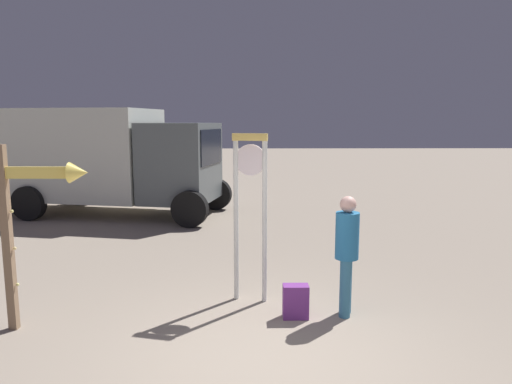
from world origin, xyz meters
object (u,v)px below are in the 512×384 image
object	(u,v)px
person_near_clock	(347,250)
backpack	(296,302)
standing_clock	(250,199)
arrow_sign	(35,208)
box_truck_near	(101,157)

from	to	relation	value
person_near_clock	backpack	xyz separation A→B (m)	(-0.67, -0.08, -0.68)
standing_clock	arrow_sign	distance (m)	2.75
arrow_sign	backpack	bearing A→B (deg)	5.13
standing_clock	person_near_clock	bearing A→B (deg)	-23.82
person_near_clock	arrow_sign	bearing A→B (deg)	-174.56
box_truck_near	standing_clock	bearing A→B (deg)	-57.79
person_near_clock	box_truck_near	distance (m)	8.85
arrow_sign	person_near_clock	size ratio (longest dim) A/B	1.43
box_truck_near	backpack	bearing A→B (deg)	-56.71
person_near_clock	backpack	size ratio (longest dim) A/B	3.60
standing_clock	box_truck_near	xyz separation A→B (m)	(-4.07, 6.46, 0.12)
standing_clock	arrow_sign	size ratio (longest dim) A/B	1.05
standing_clock	arrow_sign	bearing A→B (deg)	-160.36
standing_clock	backpack	size ratio (longest dim) A/B	5.36
arrow_sign	box_truck_near	size ratio (longest dim) A/B	0.34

